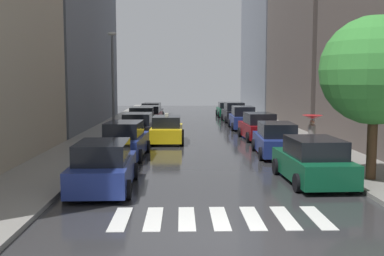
{
  "coord_description": "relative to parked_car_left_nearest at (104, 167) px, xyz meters",
  "views": [
    {
      "loc": [
        -1.05,
        -10.44,
        3.73
      ],
      "look_at": [
        -0.42,
        15.53,
        1.07
      ],
      "focal_mm": 42.83,
      "sensor_mm": 36.0,
      "label": 1
    }
  ],
  "objects": [
    {
      "name": "sidewalk_left",
      "position": [
        -2.78,
        18.83,
        -0.71
      ],
      "size": [
        3.0,
        72.0,
        0.15
      ],
      "primitive_type": "cube",
      "color": "gray",
      "rests_on": "ground"
    },
    {
      "name": "crosswalk_stripes",
      "position": [
        3.72,
        -3.45,
        -0.78
      ],
      "size": [
        5.85,
        2.2,
        0.01
      ],
      "color": "silver",
      "rests_on": "ground"
    },
    {
      "name": "parked_car_right_nearest",
      "position": [
        7.53,
        0.9,
        -0.0
      ],
      "size": [
        2.28,
        4.58,
        1.68
      ],
      "rotation": [
        0.0,
        0.0,
        1.61
      ],
      "color": "#0C4C2D",
      "rests_on": "ground"
    },
    {
      "name": "pedestrian_foreground",
      "position": [
        9.28,
        7.15,
        0.75
      ],
      "size": [
        1.02,
        1.02,
        1.89
      ],
      "rotation": [
        0.0,
        0.0,
        5.55
      ],
      "color": "navy",
      "rests_on": "sidewalk_right"
    },
    {
      "name": "building_right_mid",
      "position": [
        14.72,
        24.36,
        7.8
      ],
      "size": [
        6.0,
        16.68,
        17.18
      ],
      "primitive_type": "cube",
      "color": "#564C47",
      "rests_on": "ground"
    },
    {
      "name": "parked_car_left_fourth",
      "position": [
        -0.23,
        18.64,
        0.06
      ],
      "size": [
        2.21,
        4.56,
        1.82
      ],
      "rotation": [
        0.0,
        0.0,
        1.59
      ],
      "color": "#0C4C2D",
      "rests_on": "ground"
    },
    {
      "name": "parked_car_right_fourth",
      "position": [
        7.52,
        19.98,
        0.04
      ],
      "size": [
        2.06,
        4.49,
        1.79
      ],
      "rotation": [
        0.0,
        0.0,
        1.55
      ],
      "color": "navy",
      "rests_on": "ground"
    },
    {
      "name": "lamp_post_left",
      "position": [
        -1.83,
        14.95,
        3.29
      ],
      "size": [
        0.6,
        0.28,
        6.81
      ],
      "color": "#595B60",
      "rests_on": "sidewalk_left"
    },
    {
      "name": "parked_car_left_third",
      "position": [
        -0.05,
        13.35,
        0.02
      ],
      "size": [
        2.17,
        4.41,
        1.73
      ],
      "rotation": [
        0.0,
        0.0,
        1.56
      ],
      "color": "black",
      "rests_on": "ground"
    },
    {
      "name": "parked_car_left_sixth",
      "position": [
        -0.19,
        29.61,
        -0.03
      ],
      "size": [
        2.24,
        4.65,
        1.62
      ],
      "rotation": [
        0.0,
        0.0,
        1.52
      ],
      "color": "#B2B7BF",
      "rests_on": "ground"
    },
    {
      "name": "taxi_midroad",
      "position": [
        1.82,
        12.24,
        -0.02
      ],
      "size": [
        2.11,
        4.44,
        1.81
      ],
      "rotation": [
        0.0,
        0.0,
        1.56
      ],
      "color": "yellow",
      "rests_on": "ground"
    },
    {
      "name": "parked_car_right_fifth",
      "position": [
        7.57,
        26.47,
        0.05
      ],
      "size": [
        2.11,
        4.44,
        1.81
      ],
      "rotation": [
        0.0,
        0.0,
        1.6
      ],
      "color": "black",
      "rests_on": "ground"
    },
    {
      "name": "parked_car_right_second",
      "position": [
        7.45,
        7.07,
        -0.0
      ],
      "size": [
        2.19,
        4.62,
        1.68
      ],
      "rotation": [
        0.0,
        0.0,
        1.53
      ],
      "color": "navy",
      "rests_on": "ground"
    },
    {
      "name": "street_tree_right",
      "position": [
        9.67,
        0.84,
        3.32
      ],
      "size": [
        3.94,
        3.94,
        5.94
      ],
      "color": "#513823",
      "rests_on": "sidewalk_right"
    },
    {
      "name": "parked_car_left_fifth",
      "position": [
        0.0,
        24.12,
        -0.02
      ],
      "size": [
        2.17,
        4.8,
        1.63
      ],
      "rotation": [
        0.0,
        0.0,
        1.55
      ],
      "color": "maroon",
      "rests_on": "ground"
    },
    {
      "name": "parked_car_right_third",
      "position": [
        7.66,
        13.47,
        0.02
      ],
      "size": [
        2.27,
        4.47,
        1.73
      ],
      "rotation": [
        0.0,
        0.0,
        1.62
      ],
      "color": "maroon",
      "rests_on": "ground"
    },
    {
      "name": "building_right_far",
      "position": [
        14.72,
        43.48,
        10.44
      ],
      "size": [
        6.0,
        20.1,
        22.47
      ],
      "primitive_type": "cube",
      "color": "slate",
      "rests_on": "ground"
    },
    {
      "name": "building_left_mid",
      "position": [
        -7.28,
        23.77,
        7.08
      ],
      "size": [
        6.0,
        21.97,
        15.75
      ],
      "primitive_type": "cube",
      "color": "slate",
      "rests_on": "ground"
    },
    {
      "name": "parked_car_left_second",
      "position": [
        -0.06,
        6.65,
        0.04
      ],
      "size": [
        2.21,
        4.81,
        1.78
      ],
      "rotation": [
        0.0,
        0.0,
        1.52
      ],
      "color": "navy",
      "rests_on": "ground"
    },
    {
      "name": "parked_car_left_nearest",
      "position": [
        0.0,
        0.0,
        0.0
      ],
      "size": [
        2.19,
        4.59,
        1.69
      ],
      "rotation": [
        0.0,
        0.0,
        1.59
      ],
      "color": "navy",
      "rests_on": "ground"
    },
    {
      "name": "ground_plane",
      "position": [
        3.72,
        18.83,
        -0.81
      ],
      "size": [
        28.0,
        72.0,
        0.04
      ],
      "primitive_type": "cube",
      "color": "#2C2C2E"
    },
    {
      "name": "sidewalk_right",
      "position": [
        10.22,
        18.83,
        -0.71
      ],
      "size": [
        3.0,
        72.0,
        0.15
      ],
      "primitive_type": "cube",
      "color": "gray",
      "rests_on": "ground"
    },
    {
      "name": "parked_car_right_sixth",
      "position": [
        7.5,
        32.67,
        -0.06
      ],
      "size": [
        2.02,
        4.68,
        1.54
      ],
      "rotation": [
        0.0,
        0.0,
        1.57
      ],
      "color": "#0C4C2D",
      "rests_on": "ground"
    }
  ]
}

